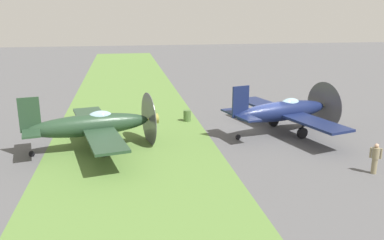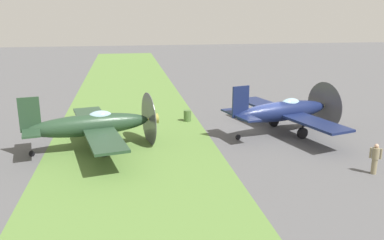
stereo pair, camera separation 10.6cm
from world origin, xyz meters
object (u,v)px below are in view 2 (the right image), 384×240
Objects in this scene: airplane_lead at (284,111)px; fuel_drum at (187,116)px; airplane_wingman at (93,125)px; ground_crew_chief at (375,158)px.

fuel_drum is (-4.39, -6.43, -1.21)m from airplane_lead.
ground_crew_chief is (6.81, 15.46, -0.71)m from airplane_wingman.
airplane_wingman reaches higher than ground_crew_chief.
airplane_wingman is 6.34× the size of ground_crew_chief.
airplane_lead is 8.38m from ground_crew_chief.
airplane_wingman is 12.20× the size of fuel_drum.
airplane_lead is 13.55m from airplane_wingman.
airplane_lead is 7.88m from fuel_drum.
ground_crew_chief is 1.92× the size of fuel_drum.
airplane_lead is 12.37× the size of fuel_drum.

